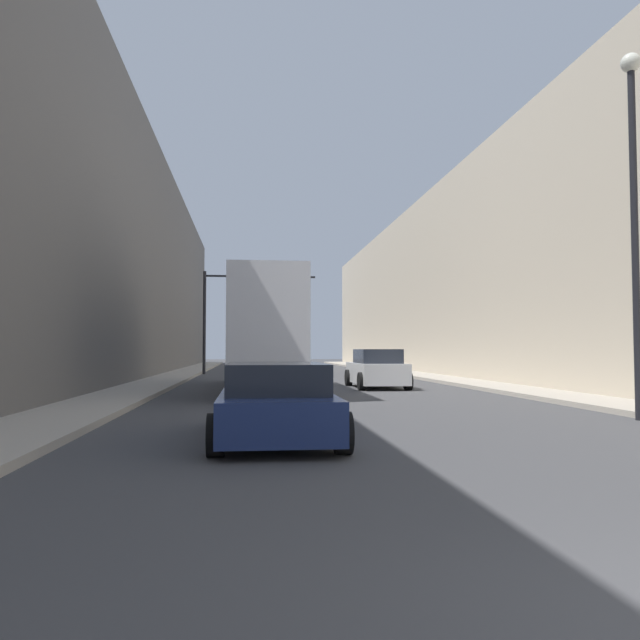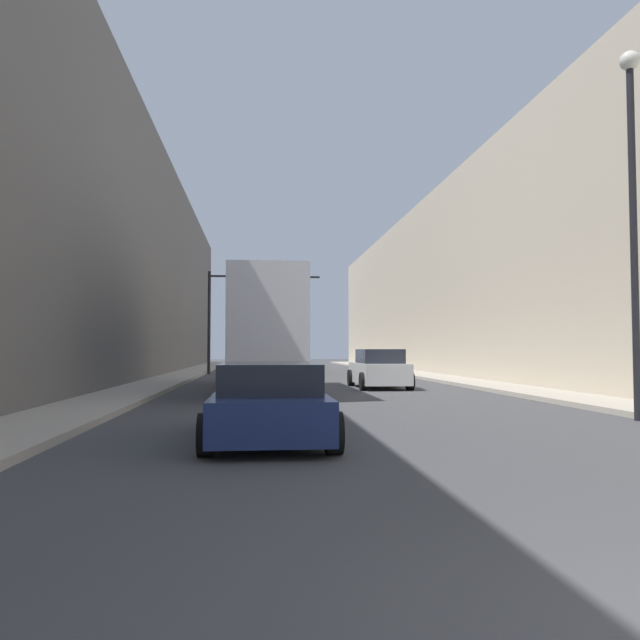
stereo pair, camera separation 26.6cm
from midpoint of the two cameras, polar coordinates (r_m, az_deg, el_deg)
name	(u,v)px [view 1 (the left image)]	position (r m, az deg, el deg)	size (l,w,h in m)	color
sidewalk_right	(433,377)	(34.21, 10.08, -5.19)	(2.16, 80.00, 0.15)	#B2A899
sidewalk_left	(169,379)	(33.07, -13.90, -5.24)	(2.16, 80.00, 0.15)	#B2A899
building_right	(504,275)	(35.80, 16.29, 3.99)	(6.00, 80.00, 11.38)	beige
building_left	(89,250)	(34.18, -20.61, 6.01)	(6.00, 80.00, 13.31)	#66605B
semi_truck	(263,331)	(24.98, -5.52, -0.98)	(2.47, 13.80, 4.19)	silver
sedan_car	(275,402)	(11.06, -4.80, -7.52)	(2.14, 4.73, 1.34)	navy
suv_car	(377,369)	(25.75, 4.90, -4.52)	(2.07, 4.45, 1.59)	silver
traffic_signal_gantry	(231,302)	(40.81, -8.28, 1.60)	(7.28, 0.35, 6.64)	black
street_lamp	(634,189)	(16.01, 26.33, 10.69)	(0.44, 0.44, 8.35)	black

